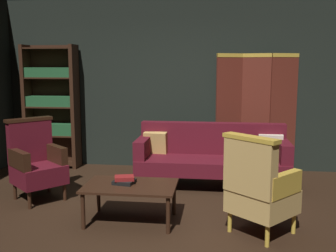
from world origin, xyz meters
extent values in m
plane|color=black|center=(0.00, 0.00, 0.00)|extent=(10.00, 10.00, 0.00)
cube|color=black|center=(0.00, 2.45, 1.40)|extent=(7.20, 0.10, 2.80)
cube|color=#5B2319|center=(0.80, 2.26, 0.95)|extent=(0.42, 0.24, 1.90)
cube|color=gold|center=(0.80, 2.26, 1.87)|extent=(0.42, 0.25, 0.06)
cube|color=#5B2319|center=(1.22, 2.30, 0.95)|extent=(0.45, 0.17, 1.90)
cube|color=gold|center=(1.22, 2.30, 1.87)|extent=(0.45, 0.18, 0.06)
cube|color=#5B2319|center=(1.65, 2.31, 0.95)|extent=(0.44, 0.20, 1.90)
cube|color=gold|center=(1.65, 2.31, 1.87)|extent=(0.44, 0.21, 0.06)
cube|color=black|center=(-2.57, 2.18, 1.02)|extent=(0.06, 0.32, 2.05)
cube|color=black|center=(-1.73, 2.18, 1.02)|extent=(0.06, 0.32, 2.05)
cube|color=black|center=(-2.15, 2.33, 1.02)|extent=(0.90, 0.02, 2.05)
cube|color=black|center=(-2.15, 2.18, 0.06)|extent=(0.86, 0.30, 0.02)
cube|color=black|center=(-2.15, 2.18, 0.54)|extent=(0.86, 0.30, 0.02)
cube|color=#1E4C28|center=(-2.15, 2.16, 0.65)|extent=(0.78, 0.22, 0.19)
cube|color=black|center=(-2.15, 2.18, 1.02)|extent=(0.86, 0.30, 0.02)
cube|color=#1E4C28|center=(-2.15, 2.16, 1.12)|extent=(0.78, 0.22, 0.17)
cube|color=black|center=(-2.15, 2.18, 1.51)|extent=(0.86, 0.30, 0.02)
cube|color=#1E4C28|center=(-2.15, 2.16, 1.60)|extent=(0.78, 0.22, 0.16)
cube|color=black|center=(-2.15, 2.18, 1.99)|extent=(0.86, 0.30, 0.02)
cylinder|color=black|center=(-0.40, 1.05, 0.11)|extent=(0.07, 0.07, 0.22)
cylinder|color=black|center=(1.50, 1.05, 0.11)|extent=(0.07, 0.07, 0.22)
cylinder|color=black|center=(-0.40, 1.65, 0.11)|extent=(0.07, 0.07, 0.22)
cylinder|color=black|center=(1.50, 1.65, 0.11)|extent=(0.07, 0.07, 0.22)
cube|color=#4C0F19|center=(0.55, 1.35, 0.32)|extent=(2.10, 0.76, 0.20)
cube|color=#4C0F19|center=(0.55, 1.66, 0.65)|extent=(2.10, 0.18, 0.46)
cube|color=#4C0F19|center=(-0.43, 1.35, 0.55)|extent=(0.16, 0.68, 0.26)
cube|color=#4C0F19|center=(1.53, 1.35, 0.55)|extent=(0.16, 0.68, 0.26)
cube|color=tan|center=(-0.28, 1.55, 0.57)|extent=(0.36, 0.20, 0.35)
cube|color=beige|center=(1.38, 1.55, 0.57)|extent=(0.35, 0.16, 0.35)
cylinder|color=black|center=(-0.76, -0.30, 0.20)|extent=(0.04, 0.04, 0.39)
cylinder|color=black|center=(0.14, -0.30, 0.20)|extent=(0.04, 0.04, 0.39)
cylinder|color=black|center=(-0.76, 0.24, 0.20)|extent=(0.04, 0.04, 0.39)
cylinder|color=black|center=(0.14, 0.24, 0.20)|extent=(0.04, 0.04, 0.39)
cube|color=black|center=(-0.31, -0.03, 0.41)|extent=(1.00, 0.64, 0.03)
cylinder|color=gold|center=(1.42, -0.12, 0.11)|extent=(0.04, 0.04, 0.22)
cylinder|color=gold|center=(1.07, 0.18, 0.11)|extent=(0.04, 0.04, 0.22)
cylinder|color=gold|center=(1.11, -0.47, 0.11)|extent=(0.04, 0.04, 0.22)
cylinder|color=gold|center=(0.77, -0.16, 0.11)|extent=(0.04, 0.04, 0.22)
cube|color=tan|center=(1.09, -0.14, 0.34)|extent=(0.79, 0.79, 0.24)
cube|color=tan|center=(0.94, -0.32, 0.73)|extent=(0.50, 0.46, 0.54)
cube|color=gold|center=(0.94, -0.32, 1.02)|extent=(0.54, 0.50, 0.04)
cube|color=gold|center=(1.27, -0.30, 0.57)|extent=(0.40, 0.43, 0.22)
cube|color=gold|center=(0.91, 0.01, 0.57)|extent=(0.40, 0.43, 0.22)
cylinder|color=black|center=(-1.60, 0.20, 0.11)|extent=(0.04, 0.04, 0.22)
cylinder|color=black|center=(-1.30, 0.54, 0.11)|extent=(0.04, 0.04, 0.22)
cylinder|color=black|center=(-1.95, 0.50, 0.11)|extent=(0.04, 0.04, 0.22)
cylinder|color=black|center=(-1.65, 0.84, 0.11)|extent=(0.04, 0.04, 0.22)
cube|color=#4C0F19|center=(-1.62, 0.52, 0.34)|extent=(0.79, 0.79, 0.24)
cube|color=#4C0F19|center=(-1.80, 0.67, 0.73)|extent=(0.46, 0.50, 0.54)
cube|color=black|center=(-1.80, 0.67, 1.02)|extent=(0.49, 0.54, 0.04)
cube|color=black|center=(-1.78, 0.34, 0.57)|extent=(0.44, 0.40, 0.22)
cube|color=black|center=(-1.47, 0.70, 0.57)|extent=(0.44, 0.40, 0.22)
cube|color=black|center=(-0.39, 0.01, 0.44)|extent=(0.25, 0.23, 0.04)
cube|color=maroon|center=(-0.39, 0.01, 0.48)|extent=(0.24, 0.20, 0.04)
camera|label=1|loc=(0.62, -4.09, 1.70)|focal=42.10mm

